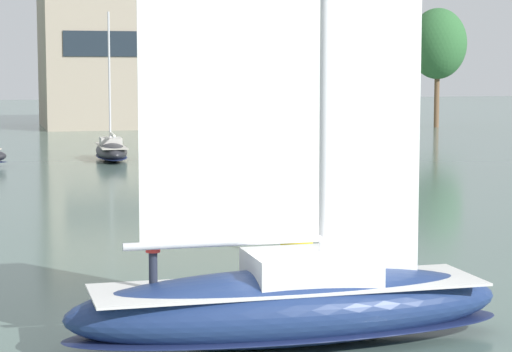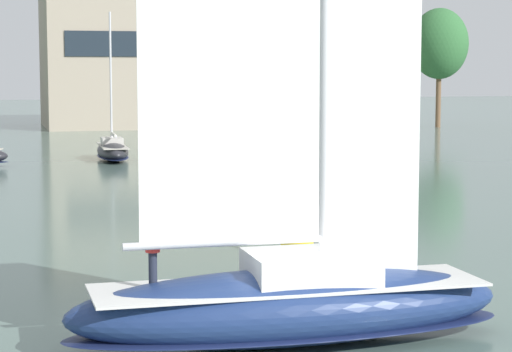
{
  "view_description": "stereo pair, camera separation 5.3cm",
  "coord_description": "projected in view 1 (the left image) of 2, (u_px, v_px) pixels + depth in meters",
  "views": [
    {
      "loc": [
        -6.81,
        -22.16,
        6.5
      ],
      "look_at": [
        0.0,
        3.0,
        3.71
      ],
      "focal_mm": 70.0,
      "sensor_mm": 36.0,
      "label": 1
    },
    {
      "loc": [
        -6.76,
        -22.17,
        6.5
      ],
      "look_at": [
        0.0,
        3.0,
        3.71
      ],
      "focal_mm": 70.0,
      "sensor_mm": 36.0,
      "label": 2
    }
  ],
  "objects": [
    {
      "name": "sailboat_moored_outer_mooring",
      "position": [
        111.0,
        150.0,
        71.78
      ],
      "size": [
        2.42,
        7.79,
        10.63
      ],
      "color": "#232328",
      "rests_on": "ground"
    },
    {
      "name": "sailboat_main",
      "position": [
        290.0,
        296.0,
        23.61
      ],
      "size": [
        10.72,
        3.01,
        14.72
      ],
      "color": "navy",
      "rests_on": "ground"
    },
    {
      "name": "tree_shore_right",
      "position": [
        438.0,
        44.0,
        111.87
      ],
      "size": [
        6.49,
        6.49,
        13.37
      ],
      "color": "brown",
      "rests_on": "ground"
    },
    {
      "name": "sailboat_moored_near_marina",
      "position": [
        238.0,
        144.0,
        77.92
      ],
      "size": [
        8.02,
        4.77,
        10.66
      ],
      "color": "#232328",
      "rests_on": "ground"
    },
    {
      "name": "ground_plane",
      "position": [
        289.0,
        344.0,
        23.73
      ],
      "size": [
        400.0,
        400.0,
        0.0
      ],
      "primitive_type": "plane",
      "color": "slate"
    },
    {
      "name": "channel_buoy",
      "position": [
        297.0,
        232.0,
        34.92
      ],
      "size": [
        1.16,
        1.16,
        2.09
      ],
      "color": "yellow",
      "rests_on": "ground"
    },
    {
      "name": "waterfront_building",
      "position": [
        195.0,
        50.0,
        116.34
      ],
      "size": [
        36.35,
        18.09,
        17.46
      ],
      "color": "tan",
      "rests_on": "ground"
    }
  ]
}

